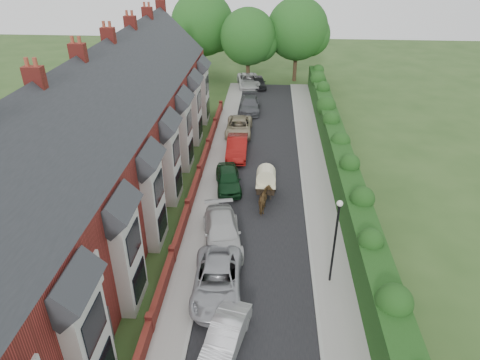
% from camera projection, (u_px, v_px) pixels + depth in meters
% --- Properties ---
extents(ground, '(140.00, 140.00, 0.00)m').
position_uv_depth(ground, '(265.00, 338.00, 19.81)').
color(ground, '#2D4C1E').
rests_on(ground, ground).
extents(road, '(6.00, 58.00, 0.02)m').
position_uv_depth(road, '(261.00, 208.00, 29.41)').
color(road, black).
rests_on(road, ground).
extents(pavement_hedge_side, '(2.20, 58.00, 0.12)m').
position_uv_depth(pavement_hedge_side, '(321.00, 210.00, 29.13)').
color(pavement_hedge_side, gray).
rests_on(pavement_hedge_side, ground).
extents(pavement_house_side, '(1.70, 58.00, 0.12)m').
position_uv_depth(pavement_house_side, '(205.00, 205.00, 29.62)').
color(pavement_house_side, gray).
rests_on(pavement_house_side, ground).
extents(kerb_hedge_side, '(0.18, 58.00, 0.13)m').
position_uv_depth(kerb_hedge_side, '(305.00, 209.00, 29.19)').
color(kerb_hedge_side, '#9B9B96').
rests_on(kerb_hedge_side, ground).
extents(kerb_house_side, '(0.18, 58.00, 0.13)m').
position_uv_depth(kerb_house_side, '(217.00, 206.00, 29.57)').
color(kerb_house_side, '#9B9B96').
rests_on(kerb_house_side, ground).
extents(hedge, '(2.10, 58.00, 2.85)m').
position_uv_depth(hedge, '(350.00, 191.00, 28.26)').
color(hedge, '#1A3C13').
rests_on(hedge, ground).
extents(terrace_row, '(9.05, 40.50, 11.50)m').
position_uv_depth(terrace_row, '(98.00, 151.00, 26.98)').
color(terrace_row, maroon).
rests_on(terrace_row, ground).
extents(garden_wall_row, '(0.35, 40.35, 1.10)m').
position_uv_depth(garden_wall_row, '(188.00, 208.00, 28.61)').
color(garden_wall_row, maroon).
rests_on(garden_wall_row, ground).
extents(lamppost, '(0.32, 0.32, 5.16)m').
position_uv_depth(lamppost, '(336.00, 232.00, 21.47)').
color(lamppost, black).
rests_on(lamppost, ground).
extents(tree_far_left, '(7.14, 6.80, 9.29)m').
position_uv_depth(tree_far_left, '(251.00, 38.00, 52.04)').
color(tree_far_left, '#332316').
rests_on(tree_far_left, ground).
extents(tree_far_right, '(7.98, 7.60, 10.31)m').
position_uv_depth(tree_far_right, '(300.00, 31.00, 53.11)').
color(tree_far_right, '#332316').
rests_on(tree_far_right, ground).
extents(tree_far_back, '(8.40, 8.00, 10.82)m').
position_uv_depth(tree_far_back, '(206.00, 25.00, 54.57)').
color(tree_far_back, '#332316').
rests_on(tree_far_back, ground).
extents(car_silver_a, '(2.26, 4.24, 1.33)m').
position_uv_depth(car_silver_a, '(225.00, 336.00, 19.07)').
color(car_silver_a, '#B8B7BD').
rests_on(car_silver_a, ground).
extents(car_silver_b, '(2.75, 5.50, 1.49)m').
position_uv_depth(car_silver_b, '(217.00, 281.00, 22.07)').
color(car_silver_b, '#A4A6AB').
rests_on(car_silver_b, ground).
extents(car_white, '(3.14, 5.67, 1.55)m').
position_uv_depth(car_white, '(222.00, 232.00, 25.69)').
color(car_white, '#BBBBBB').
rests_on(car_white, ground).
extents(car_green, '(2.44, 4.60, 1.49)m').
position_uv_depth(car_green, '(228.00, 179.00, 31.50)').
color(car_green, black).
rests_on(car_green, ground).
extents(car_red, '(1.79, 4.87, 1.59)m').
position_uv_depth(car_red, '(237.00, 147.00, 36.17)').
color(car_red, maroon).
rests_on(car_red, ground).
extents(car_beige, '(2.41, 5.16, 1.43)m').
position_uv_depth(car_beige, '(239.00, 127.00, 40.35)').
color(car_beige, tan).
rests_on(car_beige, ground).
extents(car_grey, '(2.30, 5.19, 1.48)m').
position_uv_depth(car_grey, '(250.00, 105.00, 45.78)').
color(car_grey, '#4C4D53').
rests_on(car_grey, ground).
extents(car_black, '(2.25, 4.33, 1.41)m').
position_uv_depth(car_black, '(258.00, 82.00, 53.14)').
color(car_black, black).
rests_on(car_black, ground).
extents(horse, '(0.97, 1.91, 1.56)m').
position_uv_depth(horse, '(265.00, 201.00, 28.80)').
color(horse, '#523A1E').
rests_on(horse, ground).
extents(horse_cart, '(1.44, 3.18, 2.29)m').
position_uv_depth(horse_cart, '(266.00, 179.00, 30.29)').
color(horse_cart, black).
rests_on(horse_cart, ground).
extents(car_extra_far, '(3.37, 5.88, 1.54)m').
position_uv_depth(car_extra_far, '(249.00, 81.00, 53.45)').
color(car_extra_far, silver).
rests_on(car_extra_far, ground).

